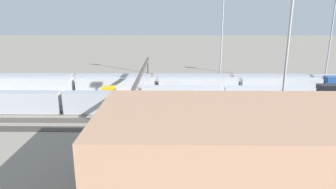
{
  "coord_description": "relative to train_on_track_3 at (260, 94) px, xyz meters",
  "views": [
    {
      "loc": [
        7.04,
        75.64,
        23.85
      ],
      "look_at": [
        7.97,
        0.11,
        2.5
      ],
      "focal_mm": 33.15,
      "sensor_mm": 36.0,
      "label": 1
    }
  ],
  "objects": [
    {
      "name": "ground_plane",
      "position": [
        16.08,
        2.5,
        -2.1
      ],
      "size": [
        400.0,
        400.0,
        0.0
      ],
      "primitive_type": "plane",
      "color": "gray"
    },
    {
      "name": "track_bed_0",
      "position": [
        16.08,
        -15.0,
        -2.04
      ],
      "size": [
        140.0,
        2.8,
        0.12
      ],
      "primitive_type": "cube",
      "color": "#4C443D",
      "rests_on": "ground_plane"
    },
    {
      "name": "track_bed_1",
      "position": [
        16.08,
        -10.0,
        -2.04
      ],
      "size": [
        140.0,
        2.8,
        0.12
      ],
      "primitive_type": "cube",
      "color": "#3D3833",
      "rests_on": "ground_plane"
    },
    {
      "name": "track_bed_2",
      "position": [
        16.08,
        -5.0,
        -2.04
      ],
      "size": [
        140.0,
        2.8,
        0.12
      ],
      "primitive_type": "cube",
      "color": "#3D3833",
      "rests_on": "ground_plane"
    },
    {
      "name": "track_bed_3",
      "position": [
        16.08,
        -0.0,
        -2.04
      ],
      "size": [
        140.0,
        2.8,
        0.12
      ],
      "primitive_type": "cube",
      "color": "#3D3833",
      "rests_on": "ground_plane"
    },
    {
      "name": "track_bed_4",
      "position": [
        16.08,
        5.0,
        -2.04
      ],
      "size": [
        140.0,
        2.8,
        0.12
      ],
      "primitive_type": "cube",
      "color": "#4C443D",
      "rests_on": "ground_plane"
    },
    {
      "name": "track_bed_5",
      "position": [
        16.08,
        10.0,
        -2.04
      ],
      "size": [
        140.0,
        2.8,
        0.12
      ],
      "primitive_type": "cube",
      "color": "#3D3833",
      "rests_on": "ground_plane"
    },
    {
      "name": "track_bed_6",
      "position": [
        16.08,
        15.0,
        -2.04
      ],
      "size": [
        140.0,
        2.8,
        0.12
      ],
      "primitive_type": "cube",
      "color": "#4C443D",
      "rests_on": "ground_plane"
    },
    {
      "name": "track_bed_7",
      "position": [
        16.08,
        20.0,
        -2.04
      ],
      "size": [
        140.0,
        2.8,
        0.12
      ],
      "primitive_type": "cube",
      "color": "#3D3833",
      "rests_on": "ground_plane"
    },
    {
      "name": "train_on_track_3",
      "position": [
        0.0,
        0.0,
        0.0
      ],
      "size": [
        66.4,
        3.06,
        4.4
      ],
      "color": "black",
      "rests_on": "ground_plane"
    },
    {
      "name": "train_on_track_0",
      "position": [
        17.11,
        -15.0,
        -0.08
      ],
      "size": [
        119.8,
        3.0,
        3.8
      ],
      "color": "#A8AAB2",
      "rests_on": "ground_plane"
    },
    {
      "name": "train_on_track_1",
      "position": [
        16.8,
        -10.0,
        -0.03
      ],
      "size": [
        114.8,
        3.0,
        4.4
      ],
      "color": "#285193",
      "rests_on": "ground_plane"
    },
    {
      "name": "train_on_track_4",
      "position": [
        35.81,
        5.0,
        0.05
      ],
      "size": [
        10.0,
        3.0,
        5.0
      ],
      "color": "gold",
      "rests_on": "ground_plane"
    },
    {
      "name": "train_on_track_7",
      "position": [
        17.97,
        20.0,
        0.05
      ],
      "size": [
        10.0,
        3.0,
        5.0
      ],
      "color": "gold",
      "rests_on": "ground_plane"
    },
    {
      "name": "train_on_track_5",
      "position": [
        12.18,
        10.0,
        0.52
      ],
      "size": [
        119.8,
        3.0,
        5.0
      ],
      "color": "#A8AAB2",
      "rests_on": "ground_plane"
    },
    {
      "name": "light_mast_0",
      "position": [
        -24.98,
        -17.35,
        15.4
      ],
      "size": [
        2.8,
        0.7,
        27.52
      ],
      "color": "#9EA0A5",
      "rests_on": "ground_plane"
    },
    {
      "name": "light_mast_1",
      "position": [
        2.48,
        22.63,
        17.22
      ],
      "size": [
        2.8,
        0.7,
        30.88
      ],
      "color": "#9EA0A5",
      "rests_on": "ground_plane"
    },
    {
      "name": "light_mast_2",
      "position": [
        7.79,
        -18.25,
        18.11
      ],
      "size": [
        2.8,
        0.7,
        32.54
      ],
      "color": "#9EA0A5",
      "rests_on": "ground_plane"
    },
    {
      "name": "signal_gantry",
      "position": [
        30.52,
        2.5,
        5.63
      ],
      "size": [
        0.7,
        40.0,
        8.8
      ],
      "color": "#4C4742",
      "rests_on": "ground_plane"
    },
    {
      "name": "maintenance_shed",
      "position": [
        5.15,
        41.73,
        3.6
      ],
      "size": [
        54.61,
        19.58,
        11.42
      ],
      "primitive_type": "cube",
      "color": "tan",
      "rests_on": "ground_plane"
    }
  ]
}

